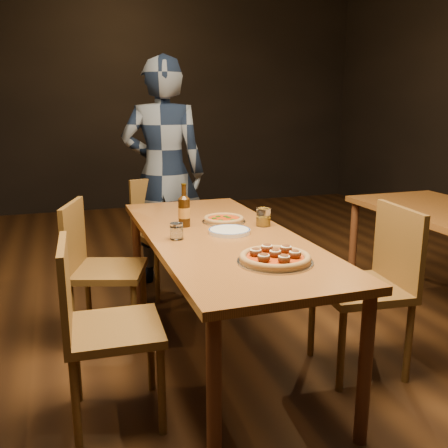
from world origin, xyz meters
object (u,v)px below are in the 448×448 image
object	(u,v)px
beer_bottle	(184,212)
chair_main_sw	(108,269)
water_glass	(177,231)
chair_main_e	(361,288)
plate_stack	(229,231)
pizza_meatball	(275,257)
amber_glass	(263,217)
chair_main_nw	(114,328)
chair_end	(167,234)
diner	(164,173)
table_main	(221,246)
pizza_margherita	(224,219)

from	to	relation	value
beer_bottle	chair_main_sw	bearing A→B (deg)	155.82
water_glass	chair_main_e	bearing A→B (deg)	-20.52
plate_stack	beer_bottle	distance (m)	0.32
pizza_meatball	amber_glass	size ratio (longest dim) A/B	3.30
plate_stack	chair_main_nw	bearing A→B (deg)	-149.71
chair_main_e	chair_end	xyz separation A→B (m)	(-0.75, 1.53, -0.02)
amber_glass	pizza_meatball	bearing A→B (deg)	-108.51
chair_main_e	chair_end	bearing A→B (deg)	-148.43
plate_stack	diner	distance (m)	1.38
water_glass	table_main	bearing A→B (deg)	5.80
beer_bottle	water_glass	distance (m)	0.29
chair_main_sw	plate_stack	size ratio (longest dim) A/B	3.90
chair_main_nw	chair_main_e	bearing A→B (deg)	-85.88
table_main	chair_main_nw	world-z (taller)	chair_main_nw
beer_bottle	pizza_margherita	bearing A→B (deg)	7.31
pizza_meatball	pizza_margherita	xyz separation A→B (m)	(0.03, 0.84, -0.01)
chair_main_e	plate_stack	bearing A→B (deg)	-115.84
chair_main_sw	water_glass	distance (m)	0.66
pizza_margherita	diner	xyz separation A→B (m)	(-0.14, 1.10, 0.14)
water_glass	diner	world-z (taller)	diner
chair_end	amber_glass	distance (m)	1.16
chair_end	water_glass	size ratio (longest dim) A/B	10.31
diner	chair_main_sw	bearing A→B (deg)	76.77
pizza_margherita	diner	world-z (taller)	diner
chair_main_sw	water_glass	bearing A→B (deg)	-126.26
diner	plate_stack	bearing A→B (deg)	111.38
diner	chair_main_e	bearing A→B (deg)	130.01
beer_bottle	chair_main_nw	bearing A→B (deg)	-127.88
table_main	pizza_margherita	bearing A→B (deg)	68.63
table_main	chair_main_nw	size ratio (longest dim) A/B	2.17
water_glass	plate_stack	bearing A→B (deg)	5.70
pizza_meatball	amber_glass	bearing A→B (deg)	71.49
diner	chair_main_nw	bearing A→B (deg)	88.57
pizza_meatball	chair_end	bearing A→B (deg)	94.78
table_main	chair_end	world-z (taller)	chair_end
pizza_margherita	water_glass	xyz separation A→B (m)	(-0.37, -0.30, 0.03)
pizza_meatball	beer_bottle	xyz separation A→B (m)	(-0.23, 0.80, 0.07)
amber_glass	chair_main_nw	bearing A→B (deg)	-151.89
pizza_meatball	beer_bottle	world-z (taller)	beer_bottle
chair_end	pizza_margherita	world-z (taller)	chair_end
plate_stack	water_glass	world-z (taller)	water_glass
chair_main_nw	pizza_margherita	distance (m)	1.07
table_main	pizza_meatball	size ratio (longest dim) A/B	5.65
chair_end	chair_main_nw	bearing A→B (deg)	-124.90
beer_bottle	amber_glass	xyz separation A→B (m)	(0.45, -0.14, -0.04)
chair_main_nw	water_glass	world-z (taller)	chair_main_nw
table_main	chair_main_e	xyz separation A→B (m)	(0.68, -0.38, -0.19)
chair_main_sw	pizza_margherita	bearing A→B (deg)	-85.27
chair_end	pizza_margherita	bearing A→B (deg)	-93.04
pizza_margherita	beer_bottle	size ratio (longest dim) A/B	1.06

